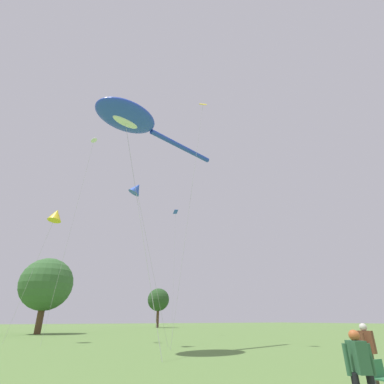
% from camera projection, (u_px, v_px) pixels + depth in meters
% --- Properties ---
extents(big_show_kite, '(11.71, 6.61, 16.65)m').
position_uv_depth(big_show_kite, '(130.00, 119.00, 22.60)').
color(big_show_kite, blue).
rests_on(big_show_kite, ground).
extents(person_photographer, '(0.60, 0.49, 1.71)m').
position_uv_depth(person_photographer, '(368.00, 349.00, 9.01)').
color(person_photographer, '#473828').
rests_on(person_photographer, ground).
extents(person_navy_jacket, '(0.53, 0.48, 1.63)m').
position_uv_depth(person_navy_jacket, '(360.00, 367.00, 5.89)').
color(person_navy_jacket, black).
rests_on(person_navy_jacket, ground).
extents(folding_chair, '(0.52, 0.52, 0.86)m').
position_uv_depth(folding_chair, '(383.00, 376.00, 7.44)').
color(folding_chair, '#4C4C51').
rests_on(folding_chair, ground).
extents(small_kite_stunt_black, '(3.00, 1.90, 11.81)m').
position_uv_depth(small_kite_stunt_black, '(56.00, 215.00, 28.48)').
color(small_kite_stunt_black, yellow).
rests_on(small_kite_stunt_black, ground).
extents(small_kite_triangle_green, '(3.19, 0.75, 21.06)m').
position_uv_depth(small_kite_triangle_green, '(201.00, 123.00, 27.03)').
color(small_kite_triangle_green, yellow).
rests_on(small_kite_triangle_green, ground).
extents(small_kite_bird_shape, '(1.23, 1.91, 15.84)m').
position_uv_depth(small_kite_bird_shape, '(175.00, 221.00, 39.83)').
color(small_kite_bird_shape, blue).
rests_on(small_kite_bird_shape, ground).
extents(small_kite_streamer_purple, '(3.91, 1.49, 12.77)m').
position_uv_depth(small_kite_streamer_purple, '(137.00, 189.00, 25.11)').
color(small_kite_streamer_purple, blue).
rests_on(small_kite_streamer_purple, ground).
extents(small_kite_tiny_distant, '(1.98, 1.31, 19.27)m').
position_uv_depth(small_kite_tiny_distant, '(93.00, 143.00, 30.58)').
color(small_kite_tiny_distant, white).
rests_on(small_kite_tiny_distant, ground).
extents(tree_oak_right, '(5.32, 5.32, 9.01)m').
position_uv_depth(tree_oak_right, '(158.00, 300.00, 72.75)').
color(tree_oak_right, '#513823').
rests_on(tree_oak_right, ground).
extents(tree_pine_center, '(7.22, 7.22, 10.10)m').
position_uv_depth(tree_pine_center, '(46.00, 284.00, 41.88)').
color(tree_pine_center, '#513823').
rests_on(tree_pine_center, ground).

